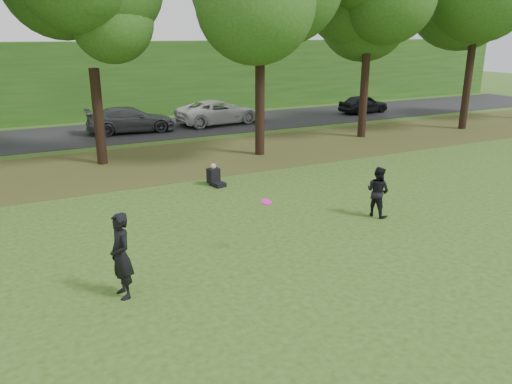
# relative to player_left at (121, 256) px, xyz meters

# --- Properties ---
(ground) EXTENTS (120.00, 120.00, 0.00)m
(ground) POSITION_rel_player_left_xyz_m (4.84, -1.73, -0.96)
(ground) COLOR #2E4515
(ground) RESTS_ON ground
(leaf_litter) EXTENTS (60.00, 7.00, 0.01)m
(leaf_litter) POSITION_rel_player_left_xyz_m (4.84, 11.27, -0.95)
(leaf_litter) COLOR #4A331A
(leaf_litter) RESTS_ON ground
(street) EXTENTS (70.00, 7.00, 0.02)m
(street) POSITION_rel_player_left_xyz_m (4.84, 19.27, -0.95)
(street) COLOR black
(street) RESTS_ON ground
(far_hedge) EXTENTS (70.00, 3.00, 5.00)m
(far_hedge) POSITION_rel_player_left_xyz_m (4.84, 25.27, 1.54)
(far_hedge) COLOR #245016
(far_hedge) RESTS_ON ground
(player_left) EXTENTS (0.55, 0.75, 1.91)m
(player_left) POSITION_rel_player_left_xyz_m (0.00, 0.00, 0.00)
(player_left) COLOR black
(player_left) RESTS_ON ground
(player_right) EXTENTS (0.80, 0.91, 1.59)m
(player_right) POSITION_rel_player_left_xyz_m (8.25, 1.47, -0.16)
(player_right) COLOR black
(player_right) RESTS_ON ground
(parked_cars) EXTENTS (39.18, 4.15, 1.54)m
(parked_cars) POSITION_rel_player_left_xyz_m (3.32, 18.52, -0.21)
(parked_cars) COLOR black
(parked_cars) RESTS_ON street
(frisbee) EXTENTS (0.31, 0.31, 0.11)m
(frisbee) POSITION_rel_player_left_xyz_m (3.82, 0.54, 0.46)
(frisbee) COLOR #EE14A1
(frisbee) RESTS_ON ground
(seated_person) EXTENTS (0.56, 0.80, 0.83)m
(seated_person) POSITION_rel_player_left_xyz_m (4.99, 6.86, -0.65)
(seated_person) COLOR black
(seated_person) RESTS_ON ground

